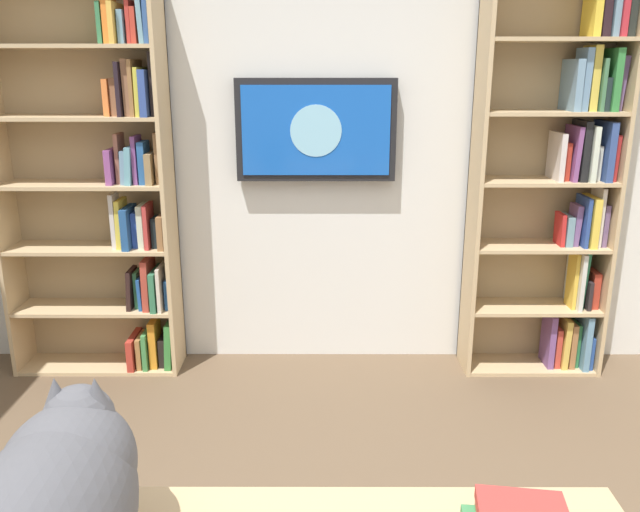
# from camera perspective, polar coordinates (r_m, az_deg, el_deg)

# --- Properties ---
(wall_back) EXTENTS (4.52, 0.06, 2.70)m
(wall_back) POSITION_cam_1_polar(r_m,az_deg,el_deg) (3.62, -0.52, 11.32)
(wall_back) COLOR silver
(wall_back) RESTS_ON ground
(bookshelf_left) EXTENTS (0.75, 0.28, 2.16)m
(bookshelf_left) POSITION_cam_1_polar(r_m,az_deg,el_deg) (3.71, 20.47, 6.39)
(bookshelf_left) COLOR tan
(bookshelf_left) RESTS_ON ground
(bookshelf_right) EXTENTS (0.91, 0.28, 2.13)m
(bookshelf_right) POSITION_cam_1_polar(r_m,az_deg,el_deg) (3.68, -18.31, 5.81)
(bookshelf_right) COLOR tan
(bookshelf_right) RESTS_ON ground
(wall_mounted_tv) EXTENTS (0.86, 0.07, 0.54)m
(wall_mounted_tv) POSITION_cam_1_polar(r_m,az_deg,el_deg) (3.54, -0.36, 11.04)
(wall_mounted_tv) COLOR black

